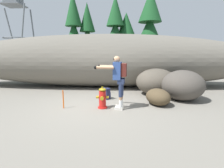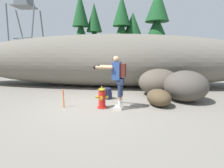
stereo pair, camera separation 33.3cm
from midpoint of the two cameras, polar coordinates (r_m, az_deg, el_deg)
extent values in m
cube|color=slate|center=(5.85, -3.72, -7.73)|extent=(56.00, 56.00, 0.04)
ellipsoid|color=#666056|center=(9.35, -0.14, 7.80)|extent=(17.28, 3.20, 2.78)
cylinder|color=red|center=(5.72, -1.64, -7.70)|extent=(0.31, 0.31, 0.04)
cylinder|color=red|center=(5.64, -1.65, -4.97)|extent=(0.23, 0.23, 0.53)
ellipsoid|color=#9E8419|center=(5.57, -1.67, -1.86)|extent=(0.24, 0.24, 0.10)
cylinder|color=#9E8419|center=(5.55, -1.67, -1.10)|extent=(0.06, 0.06, 0.05)
cylinder|color=#9E8419|center=(5.65, -3.26, -4.31)|extent=(0.09, 0.09, 0.09)
cylinder|color=#9E8419|center=(5.61, -0.04, -4.39)|extent=(0.09, 0.09, 0.09)
cylinder|color=#9E8419|center=(5.47, -1.86, -4.76)|extent=(0.11, 0.09, 0.11)
cube|color=beige|center=(5.50, 3.67, -8.18)|extent=(0.27, 0.14, 0.09)
cylinder|color=white|center=(5.45, 4.31, -6.57)|extent=(0.10, 0.10, 0.24)
cylinder|color=tan|center=(5.40, 4.34, -4.83)|extent=(0.10, 0.10, 0.10)
cylinder|color=#232D4C|center=(5.34, 4.37, -2.05)|extent=(0.13, 0.13, 0.43)
cube|color=beige|center=(5.69, 4.03, -7.56)|extent=(0.27, 0.14, 0.09)
cylinder|color=white|center=(5.63, 4.66, -6.00)|extent=(0.10, 0.10, 0.24)
cylinder|color=tan|center=(5.59, 4.68, -4.31)|extent=(0.10, 0.10, 0.10)
cylinder|color=#232D4C|center=(5.53, 4.72, -1.62)|extent=(0.13, 0.13, 0.43)
cube|color=#232D4C|center=(5.38, 4.59, 0.94)|extent=(0.25, 0.35, 0.16)
cube|color=#2D4784|center=(5.36, 3.36, 4.40)|extent=(0.29, 0.39, 0.55)
cube|color=#511E19|center=(5.33, 5.48, 4.63)|extent=(0.20, 0.30, 0.40)
sphere|color=tan|center=(5.34, 3.19, 8.17)|extent=(0.20, 0.20, 0.20)
cube|color=black|center=(5.36, 2.28, 8.24)|extent=(0.04, 0.15, 0.04)
cylinder|color=tan|center=(5.22, -1.09, 5.50)|extent=(0.59, 0.18, 0.09)
sphere|color=black|center=(5.30, -3.92, 5.55)|extent=(0.11, 0.11, 0.11)
cylinder|color=tan|center=(5.64, 0.07, 5.85)|extent=(0.59, 0.18, 0.09)
sphere|color=black|center=(5.72, -2.57, 5.90)|extent=(0.11, 0.11, 0.11)
cube|color=#23284C|center=(6.75, -0.19, -3.16)|extent=(0.35, 0.35, 0.44)
cube|color=#23284C|center=(6.85, 0.66, -3.54)|extent=(0.19, 0.19, 0.20)
torus|color=black|center=(6.70, -0.19, -1.16)|extent=(0.10, 0.10, 0.02)
cube|color=black|center=(6.74, -1.39, -3.18)|extent=(0.06, 0.06, 0.37)
cube|color=black|center=(6.62, -0.51, -3.43)|extent=(0.06, 0.06, 0.37)
ellipsoid|color=#4E473C|center=(7.62, 16.57, 0.61)|extent=(1.91, 1.74, 1.13)
ellipsoid|color=#49433D|center=(7.01, 24.49, -0.60)|extent=(1.81, 1.78, 1.15)
ellipsoid|color=#4B3D29|center=(6.13, 16.78, -4.35)|extent=(1.06, 1.20, 0.57)
cylinder|color=#47331E|center=(16.26, -9.37, 5.94)|extent=(0.27, 0.27, 1.24)
cone|color=#194C23|center=(16.27, -9.61, 14.26)|extent=(2.29, 2.29, 3.49)
cone|color=#194C23|center=(16.67, -9.90, 23.26)|extent=(1.49, 1.49, 2.90)
cylinder|color=#47331E|center=(16.50, -5.10, 6.00)|extent=(0.26, 0.26, 1.18)
cone|color=#194C23|center=(16.49, -5.22, 13.35)|extent=(2.20, 2.20, 3.05)
cone|color=#194C23|center=(16.77, -5.35, 21.17)|extent=(1.43, 1.43, 2.54)
cylinder|color=#47331E|center=(14.39, 3.73, 6.15)|extent=(0.27, 0.27, 1.55)
cone|color=#194C23|center=(14.40, 3.84, 14.92)|extent=(2.23, 2.23, 2.85)
cone|color=#194C23|center=(14.74, 3.95, 23.23)|extent=(1.45, 1.45, 2.37)
cylinder|color=#47331E|center=(14.87, 7.25, 5.86)|extent=(0.28, 0.28, 1.37)
cone|color=#194C23|center=(14.84, 7.41, 12.79)|extent=(2.35, 2.35, 2.23)
cone|color=#194C23|center=(15.02, 7.57, 19.17)|extent=(1.52, 1.52, 1.85)
cylinder|color=#47331E|center=(15.27, 14.70, 6.29)|extent=(0.36, 0.36, 1.67)
cone|color=#194C23|center=(15.32, 15.13, 15.41)|extent=(2.98, 2.98, 3.20)
cone|color=#194C23|center=(15.73, 15.57, 24.13)|extent=(1.93, 1.93, 2.67)
cylinder|color=slate|center=(23.74, -21.41, 13.61)|extent=(0.98, 0.98, 7.00)
cylinder|color=slate|center=(25.05, -27.10, 12.99)|extent=(0.98, 0.98, 7.00)
cylinder|color=slate|center=(21.35, -24.74, 13.85)|extent=(0.98, 0.98, 7.00)
cylinder|color=slate|center=(22.80, -30.81, 13.07)|extent=(0.98, 0.98, 7.00)
torus|color=slate|center=(23.20, -26.02, 13.39)|extent=(2.92, 2.92, 0.10)
cube|color=slate|center=(23.73, -26.73, 21.95)|extent=(2.17, 2.17, 0.12)
cylinder|color=#E55914|center=(5.86, -14.23, -4.73)|extent=(0.04, 0.04, 0.60)
camera|label=1|loc=(0.17, -88.36, 0.29)|focal=27.51mm
camera|label=2|loc=(0.17, 91.64, -0.29)|focal=27.51mm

